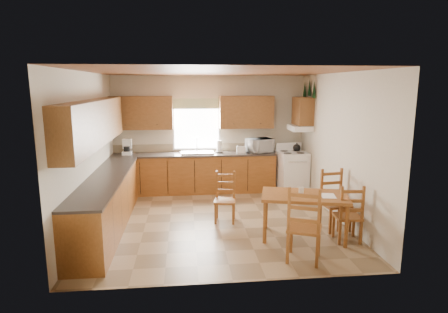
{
  "coord_description": "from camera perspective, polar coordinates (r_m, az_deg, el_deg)",
  "views": [
    {
      "loc": [
        -0.58,
        -6.59,
        2.47
      ],
      "look_at": [
        0.15,
        0.3,
        1.15
      ],
      "focal_mm": 30.0,
      "sensor_mm": 36.0,
      "label": 1
    }
  ],
  "objects": [
    {
      "name": "upper_cab_stove",
      "position": [
        8.68,
        11.91,
        6.79
      ],
      "size": [
        0.33,
        0.62,
        0.62
      ],
      "primitive_type": "cube",
      "color": "brown",
      "rests_on": "wall_right"
    },
    {
      "name": "chair_near_right",
      "position": [
        6.36,
        18.34,
        -8.12
      ],
      "size": [
        0.43,
        0.41,
        0.94
      ],
      "primitive_type": "cube",
      "rotation": [
        0.0,
        0.0,
        3.06
      ],
      "color": "brown",
      "rests_on": "floor"
    },
    {
      "name": "table_card",
      "position": [
        6.25,
        11.7,
        -5.09
      ],
      "size": [
        0.08,
        0.02,
        0.11
      ],
      "primitive_type": "cube",
      "rotation": [
        0.0,
        0.0,
        0.04
      ],
      "color": "white",
      "rests_on": "dining_table"
    },
    {
      "name": "upper_cab_left",
      "position": [
        6.64,
        -19.18,
        4.87
      ],
      "size": [
        0.33,
        3.6,
        0.75
      ],
      "primitive_type": "cube",
      "color": "brown",
      "rests_on": "wall_left"
    },
    {
      "name": "microwave",
      "position": [
        8.83,
        5.43,
        1.69
      ],
      "size": [
        0.64,
        0.54,
        0.32
      ],
      "primitive_type": "imported",
      "rotation": [
        0.0,
        0.0,
        0.34
      ],
      "color": "white",
      "rests_on": "counter_back"
    },
    {
      "name": "window_valance",
      "position": [
        8.8,
        -4.25,
        8.02
      ],
      "size": [
        1.19,
        0.01,
        0.24
      ],
      "primitive_type": "cube",
      "color": "#4F703B",
      "rests_on": "wall_back"
    },
    {
      "name": "pine_decal_a",
      "position": [
        8.4,
        13.57,
        9.88
      ],
      "size": [
        0.22,
        0.22,
        0.36
      ],
      "primitive_type": "cone",
      "color": "black",
      "rests_on": "wall_right"
    },
    {
      "name": "window_frame",
      "position": [
        8.86,
        -4.21,
        4.8
      ],
      "size": [
        1.13,
        0.02,
        1.18
      ],
      "primitive_type": "cube",
      "color": "white",
      "rests_on": "wall_back"
    },
    {
      "name": "wall_front",
      "position": [
        4.52,
        1.5,
        -3.58
      ],
      "size": [
        4.5,
        4.5,
        0.0
      ],
      "primitive_type": "plane",
      "color": "beige",
      "rests_on": "floor"
    },
    {
      "name": "upper_cab_back_left",
      "position": [
        8.75,
        -12.45,
        6.51
      ],
      "size": [
        1.41,
        0.33,
        0.75
      ],
      "primitive_type": "cube",
      "color": "brown",
      "rests_on": "wall_back"
    },
    {
      "name": "range_hood",
      "position": [
        8.7,
        11.49,
        4.3
      ],
      "size": [
        0.44,
        0.62,
        0.12
      ],
      "primitive_type": "cube",
      "color": "white",
      "rests_on": "wall_right"
    },
    {
      "name": "pine_decal_b",
      "position": [
        8.7,
        12.87,
        10.2
      ],
      "size": [
        0.22,
        0.22,
        0.36
      ],
      "primitive_type": "cone",
      "color": "black",
      "rests_on": "wall_right"
    },
    {
      "name": "wall_left",
      "position": [
        6.89,
        -19.98,
        0.77
      ],
      "size": [
        4.5,
        4.5,
        0.0
      ],
      "primitive_type": "plane",
      "color": "beige",
      "rests_on": "floor"
    },
    {
      "name": "paper_towel",
      "position": [
        8.72,
        -0.73,
        1.52
      ],
      "size": [
        0.15,
        0.15,
        0.29
      ],
      "primitive_type": "cylinder",
      "rotation": [
        0.0,
        0.0,
        -0.18
      ],
      "color": "white",
      "rests_on": "counter_back"
    },
    {
      "name": "lower_cab_left",
      "position": [
        6.89,
        -17.35,
        -6.86
      ],
      "size": [
        0.6,
        3.6,
        0.88
      ],
      "primitive_type": "cube",
      "color": "brown",
      "rests_on": "floor"
    },
    {
      "name": "lower_cab_back",
      "position": [
        8.78,
        -4.55,
        -2.61
      ],
      "size": [
        3.75,
        0.6,
        0.88
      ],
      "primitive_type": "cube",
      "color": "brown",
      "rests_on": "floor"
    },
    {
      "name": "floor",
      "position": [
        7.06,
        -0.97,
        -9.69
      ],
      "size": [
        4.5,
        4.5,
        0.0
      ],
      "primitive_type": "plane",
      "color": "#8E7350",
      "rests_on": "ground"
    },
    {
      "name": "wall_back",
      "position": [
        8.93,
        -2.27,
        3.58
      ],
      "size": [
        4.5,
        4.5,
        0.0
      ],
      "primitive_type": "plane",
      "color": "beige",
      "rests_on": "floor"
    },
    {
      "name": "chair_far_left",
      "position": [
        6.87,
        0.14,
        -6.28
      ],
      "size": [
        0.44,
        0.42,
        0.91
      ],
      "primitive_type": "cube",
      "rotation": [
        0.0,
        0.0,
        -0.17
      ],
      "color": "brown",
      "rests_on": "floor"
    },
    {
      "name": "counter_left",
      "position": [
        6.77,
        -17.57,
        -3.14
      ],
      "size": [
        0.63,
        3.6,
        0.04
      ],
      "primitive_type": "cube",
      "color": "#3A312D",
      "rests_on": "lower_cab_left"
    },
    {
      "name": "window_pane",
      "position": [
        8.86,
        -4.21,
        4.8
      ],
      "size": [
        1.05,
        0.01,
        1.1
      ],
      "primitive_type": "cube",
      "color": "white",
      "rests_on": "wall_back"
    },
    {
      "name": "pine_decal_c",
      "position": [
        9.0,
        12.2,
        9.98
      ],
      "size": [
        0.22,
        0.22,
        0.36
      ],
      "primitive_type": "cone",
      "color": "black",
      "rests_on": "wall_right"
    },
    {
      "name": "wall_right",
      "position": [
        7.26,
        16.98,
        1.44
      ],
      "size": [
        4.5,
        4.5,
        0.0
      ],
      "primitive_type": "plane",
      "color": "beige",
      "rests_on": "floor"
    },
    {
      "name": "sink_basin",
      "position": [
        8.68,
        -4.1,
        0.61
      ],
      "size": [
        0.75,
        0.45,
        0.04
      ],
      "primitive_type": "cube",
      "color": "silver",
      "rests_on": "counter_back"
    },
    {
      "name": "toaster",
      "position": [
        8.7,
        2.62,
        1.07
      ],
      "size": [
        0.21,
        0.14,
        0.17
      ],
      "primitive_type": "cube",
      "rotation": [
        0.0,
        0.0,
        -0.06
      ],
      "color": "white",
      "rests_on": "counter_back"
    },
    {
      "name": "ceiling",
      "position": [
        6.62,
        -1.04,
        12.77
      ],
      "size": [
        4.5,
        4.5,
        0.0
      ],
      "primitive_type": "plane",
      "color": "brown",
      "rests_on": "floor"
    },
    {
      "name": "stove",
      "position": [
        8.86,
        10.25,
        -2.44
      ],
      "size": [
        0.69,
        0.71,
        0.94
      ],
      "primitive_type": "cube",
      "rotation": [
        0.0,
        0.0,
        0.1
      ],
      "color": "white",
      "rests_on": "floor"
    },
    {
      "name": "table_paper",
      "position": [
        6.24,
        15.6,
        -5.78
      ],
      "size": [
        0.27,
        0.33,
        0.0
      ],
      "primitive_type": "cube",
      "rotation": [
        0.0,
        0.0,
        -0.2
      ],
      "color": "white",
      "rests_on": "dining_table"
    },
    {
      "name": "counter_back",
      "position": [
        8.69,
        -4.59,
        0.34
      ],
      "size": [
        3.75,
        0.63,
        0.04
      ],
      "primitive_type": "cube",
      "color": "#3A312D",
      "rests_on": "lower_cab_back"
    },
    {
      "name": "coffeemaker",
      "position": [
        8.76,
        -14.58,
        1.51
      ],
      "size": [
        0.28,
        0.31,
        0.38
      ],
      "primitive_type": "cube",
      "rotation": [
        0.0,
        0.0,
        0.23
      ],
      "color": "white",
      "rests_on": "counter_back"
    },
    {
      "name": "dining_table",
      "position": [
        6.34,
        12.04,
        -8.84
      ],
      "size": [
        1.51,
        1.09,
        0.73
      ],
      "primitive_type": "cube",
      "rotation": [
        0.0,
        0.0,
        -0.24
      ],
      "color": "brown",
      "rests_on": "floor"
    },
    {
      "name": "chair_far_right",
      "position": [
        6.77,
        16.66,
        -6.46
      ],
      "size": [
        0.49,
        0.47,
        1.03
      ],
      "primitive_type": "cube",
      "rotation": [
        0.0,
        0.0,
        0.13
      ],
      "color": "brown",
      "rests_on": "floor"
    },
    {
      "name": "backsplash",
      "position": [
        8.95,
        -4.65,
        1.37
      ],
      "size": [
        3.75,
        0.01,
        0.18
      ],
      "primitive_type": "cube",
      "color": "gray",
      "rests_on": "counter_back"
    },
    {
      "name": "chair_near_left",
      "position": [
        5.49,
        12.17,
        -9.94
      ],
      "size": [
        0.6,
        0.59,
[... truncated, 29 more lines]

